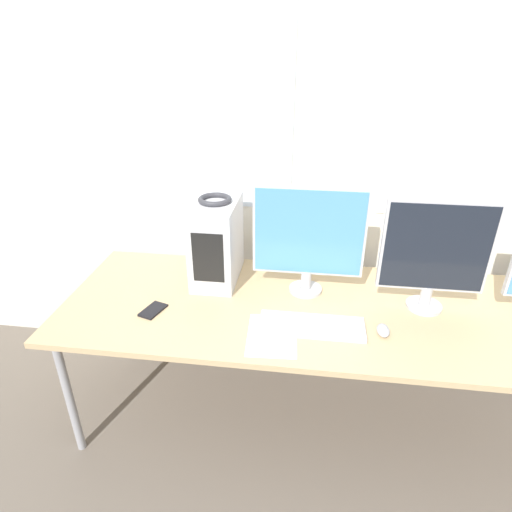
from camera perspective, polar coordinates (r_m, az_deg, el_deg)
name	(u,v)px	position (r m, az deg, el deg)	size (l,w,h in m)	color
ground_plane	(320,491)	(2.25, 8.48, -28.60)	(14.00, 14.00, 0.00)	#665B51
wall_back	(338,145)	(2.34, 10.82, 14.37)	(8.00, 0.07, 2.70)	beige
desk	(329,314)	(2.08, 9.76, -7.66)	(2.55, 0.88, 0.71)	tan
pc_tower	(217,241)	(2.19, -5.26, 2.00)	(0.21, 0.39, 0.42)	silver
headphones	(215,199)	(2.11, -5.51, 7.52)	(0.16, 0.16, 0.03)	#333338
monitor_main	(309,237)	(2.04, 7.03, 2.58)	(0.53, 0.16, 0.54)	#B7B7BC
monitor_right_near	(435,253)	(2.05, 22.76, 0.42)	(0.47, 0.16, 0.53)	#B7B7BC
keyboard	(312,326)	(1.91, 7.42, -9.19)	(0.46, 0.17, 0.02)	silver
mouse	(383,330)	(1.94, 16.60, -9.48)	(0.05, 0.09, 0.03)	#B2B2B7
cell_phone	(153,310)	(2.06, -13.57, -7.04)	(0.11, 0.15, 0.01)	black
paper_sheet_left	(272,335)	(1.86, 2.16, -10.50)	(0.23, 0.31, 0.00)	white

